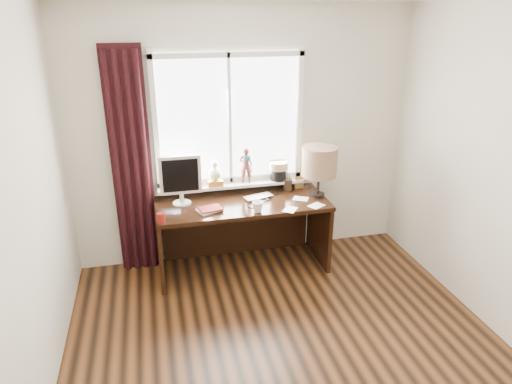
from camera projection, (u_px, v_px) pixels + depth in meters
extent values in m
cube|color=brown|center=(302.00, 379.00, 3.35)|extent=(3.50, 4.00, 0.00)
cube|color=beige|center=(244.00, 138.00, 4.66)|extent=(3.50, 0.00, 2.60)
cube|color=beige|center=(6.00, 251.00, 2.48)|extent=(0.00, 4.00, 2.60)
imported|color=silver|center=(258.00, 197.00, 4.60)|extent=(0.34, 0.26, 0.02)
imported|color=white|center=(258.00, 206.00, 4.28)|extent=(0.15, 0.15, 0.11)
cylinder|color=maroon|center=(161.00, 218.00, 4.05)|extent=(0.07, 0.07, 0.10)
cube|color=white|center=(229.00, 120.00, 4.54)|extent=(1.40, 0.02, 1.30)
cube|color=silver|center=(231.00, 179.00, 4.75)|extent=(1.50, 0.05, 0.05)
cube|color=silver|center=(228.00, 55.00, 4.29)|extent=(1.50, 0.05, 0.05)
cube|color=silver|center=(155.00, 124.00, 4.37)|extent=(0.05, 0.05, 1.40)
cube|color=silver|center=(299.00, 116.00, 4.68)|extent=(0.05, 0.05, 1.40)
cube|color=silver|center=(230.00, 120.00, 4.52)|extent=(0.03, 0.05, 1.30)
cube|color=silver|center=(232.00, 184.00, 4.72)|extent=(1.52, 0.18, 0.03)
cylinder|color=#680400|center=(189.00, 176.00, 4.55)|extent=(0.14, 0.14, 0.24)
cube|color=gold|center=(215.00, 183.00, 4.65)|extent=(0.15, 0.12, 0.06)
sphere|color=beige|center=(215.00, 174.00, 4.61)|extent=(0.13, 0.13, 0.13)
sphere|color=beige|center=(215.00, 164.00, 4.58)|extent=(0.07, 0.07, 0.07)
imported|color=brown|center=(246.00, 165.00, 4.66)|extent=(0.15, 0.12, 0.38)
cylinder|color=#1E4C51|center=(247.00, 158.00, 4.62)|extent=(0.10, 0.10, 0.05)
cylinder|color=black|center=(278.00, 174.00, 4.79)|extent=(0.16, 0.16, 0.12)
cylinder|color=#8C6B4C|center=(279.00, 165.00, 4.75)|extent=(0.20, 0.20, 0.08)
cube|color=black|center=(132.00, 165.00, 4.41)|extent=(0.38, 0.05, 2.25)
cylinder|color=black|center=(117.00, 169.00, 4.36)|extent=(0.06, 0.06, 2.20)
cylinder|color=black|center=(127.00, 169.00, 4.38)|extent=(0.06, 0.06, 2.20)
cylinder|color=black|center=(136.00, 168.00, 4.40)|extent=(0.06, 0.06, 2.20)
cylinder|color=black|center=(146.00, 167.00, 4.42)|extent=(0.06, 0.06, 2.20)
cube|color=black|center=(242.00, 204.00, 4.52)|extent=(1.70, 0.70, 0.04)
cube|color=black|center=(160.00, 246.00, 4.48)|extent=(0.04, 0.64, 0.71)
cube|color=black|center=(319.00, 229.00, 4.84)|extent=(0.04, 0.64, 0.71)
cube|color=black|center=(236.00, 223.00, 4.96)|extent=(1.60, 0.03, 0.71)
cylinder|color=beige|center=(182.00, 203.00, 4.47)|extent=(0.18, 0.18, 0.01)
cylinder|color=beige|center=(182.00, 198.00, 4.45)|extent=(0.04, 0.04, 0.10)
cube|color=beige|center=(180.00, 175.00, 4.36)|extent=(0.40, 0.04, 0.38)
cube|color=black|center=(180.00, 176.00, 4.34)|extent=(0.34, 0.01, 0.32)
cube|color=beige|center=(209.00, 210.00, 4.31)|extent=(0.26, 0.23, 0.02)
cube|color=maroon|center=(210.00, 209.00, 4.30)|extent=(0.24, 0.19, 0.01)
cylinder|color=black|center=(288.00, 184.00, 4.79)|extent=(0.09, 0.09, 0.12)
cylinder|color=black|center=(286.00, 180.00, 4.78)|extent=(0.01, 0.01, 0.22)
cylinder|color=black|center=(289.00, 181.00, 4.78)|extent=(0.01, 0.01, 0.19)
cylinder|color=black|center=(287.00, 178.00, 4.78)|extent=(0.01, 0.01, 0.25)
cylinder|color=black|center=(289.00, 182.00, 4.80)|extent=(0.01, 0.01, 0.17)
cube|color=gold|center=(299.00, 183.00, 4.83)|extent=(0.10, 0.02, 0.13)
cube|color=#996633|center=(300.00, 183.00, 4.82)|extent=(0.08, 0.01, 0.10)
cylinder|color=black|center=(318.00, 195.00, 4.65)|extent=(0.14, 0.14, 0.03)
cylinder|color=black|center=(318.00, 183.00, 4.60)|extent=(0.03, 0.03, 0.22)
cylinder|color=tan|center=(319.00, 162.00, 4.52)|extent=(0.35, 0.35, 0.30)
cube|color=white|center=(316.00, 206.00, 4.43)|extent=(0.19, 0.17, 0.00)
cube|color=white|center=(301.00, 199.00, 4.59)|extent=(0.18, 0.17, 0.00)
cube|color=white|center=(290.00, 209.00, 4.34)|extent=(0.18, 0.19, 0.00)
torus|color=black|center=(253.00, 206.00, 4.42)|extent=(0.13, 0.13, 0.01)
torus|color=black|center=(275.00, 193.00, 4.72)|extent=(0.15, 0.15, 0.01)
torus|color=black|center=(267.00, 198.00, 4.58)|extent=(0.11, 0.11, 0.01)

